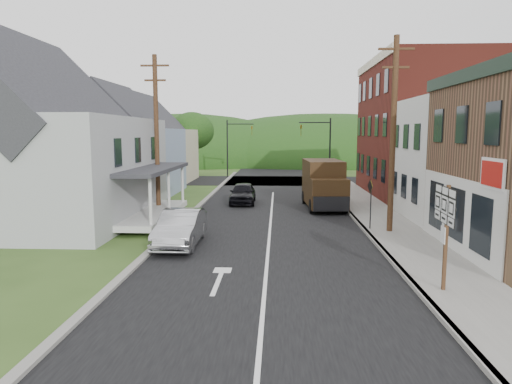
# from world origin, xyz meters

# --- Properties ---
(ground) EXTENTS (120.00, 120.00, 0.00)m
(ground) POSITION_xyz_m (0.00, 0.00, 0.00)
(ground) COLOR #2D4719
(ground) RESTS_ON ground
(road) EXTENTS (9.00, 90.00, 0.02)m
(road) POSITION_xyz_m (0.00, 10.00, 0.00)
(road) COLOR black
(road) RESTS_ON ground
(cross_road) EXTENTS (60.00, 9.00, 0.02)m
(cross_road) POSITION_xyz_m (0.00, 27.00, 0.00)
(cross_road) COLOR black
(cross_road) RESTS_ON ground
(sidewalk_right) EXTENTS (2.80, 55.00, 0.15)m
(sidewalk_right) POSITION_xyz_m (5.90, 8.00, 0.07)
(sidewalk_right) COLOR slate
(sidewalk_right) RESTS_ON ground
(curb_right) EXTENTS (0.20, 55.00, 0.15)m
(curb_right) POSITION_xyz_m (4.55, 8.00, 0.07)
(curb_right) COLOR slate
(curb_right) RESTS_ON ground
(curb_left) EXTENTS (0.30, 55.00, 0.12)m
(curb_left) POSITION_xyz_m (-4.65, 8.00, 0.06)
(curb_left) COLOR slate
(curb_left) RESTS_ON ground
(storefront_white) EXTENTS (8.00, 7.00, 6.50)m
(storefront_white) POSITION_xyz_m (11.30, 7.50, 3.25)
(storefront_white) COLOR silver
(storefront_white) RESTS_ON ground
(storefront_red) EXTENTS (8.00, 12.00, 10.00)m
(storefront_red) POSITION_xyz_m (11.30, 17.00, 5.00)
(storefront_red) COLOR #5E1E16
(storefront_red) RESTS_ON ground
(house_gray) EXTENTS (10.20, 12.24, 8.35)m
(house_gray) POSITION_xyz_m (-12.00, 6.00, 4.23)
(house_gray) COLOR #9A9C9F
(house_gray) RESTS_ON ground
(house_blue) EXTENTS (7.14, 8.16, 7.28)m
(house_blue) POSITION_xyz_m (-11.00, 17.00, 3.69)
(house_blue) COLOR #8293B2
(house_blue) RESTS_ON ground
(house_cream) EXTENTS (7.14, 8.16, 7.28)m
(house_cream) POSITION_xyz_m (-11.50, 26.00, 3.69)
(house_cream) COLOR beige
(house_cream) RESTS_ON ground
(utility_pole_right) EXTENTS (1.60, 0.26, 9.00)m
(utility_pole_right) POSITION_xyz_m (5.60, 3.50, 4.66)
(utility_pole_right) COLOR #472D19
(utility_pole_right) RESTS_ON ground
(utility_pole_left) EXTENTS (1.60, 0.26, 9.00)m
(utility_pole_left) POSITION_xyz_m (-6.50, 8.00, 4.66)
(utility_pole_left) COLOR #472D19
(utility_pole_left) RESTS_ON ground
(traffic_signal_right) EXTENTS (2.87, 0.20, 6.00)m
(traffic_signal_right) POSITION_xyz_m (4.30, 23.50, 3.76)
(traffic_signal_right) COLOR black
(traffic_signal_right) RESTS_ON ground
(traffic_signal_left) EXTENTS (2.87, 0.20, 6.00)m
(traffic_signal_left) POSITION_xyz_m (-4.30, 30.50, 3.76)
(traffic_signal_left) COLOR black
(traffic_signal_left) RESTS_ON ground
(tree_left_b) EXTENTS (4.80, 4.80, 6.94)m
(tree_left_b) POSITION_xyz_m (-17.00, 12.00, 4.88)
(tree_left_b) COLOR #382616
(tree_left_b) RESTS_ON ground
(tree_left_c) EXTENTS (5.80, 5.80, 8.41)m
(tree_left_c) POSITION_xyz_m (-19.00, 20.00, 5.94)
(tree_left_c) COLOR #382616
(tree_left_c) RESTS_ON ground
(tree_left_d) EXTENTS (4.80, 4.80, 6.94)m
(tree_left_d) POSITION_xyz_m (-9.00, 32.00, 4.88)
(tree_left_d) COLOR #382616
(tree_left_d) RESTS_ON ground
(forested_ridge) EXTENTS (90.00, 30.00, 16.00)m
(forested_ridge) POSITION_xyz_m (0.00, 55.00, 0.00)
(forested_ridge) COLOR #10340F
(forested_ridge) RESTS_ON ground
(silver_sedan) EXTENTS (1.58, 4.48, 1.47)m
(silver_sedan) POSITION_xyz_m (-3.67, 0.83, 0.74)
(silver_sedan) COLOR #A9A9AE
(silver_sedan) RESTS_ON ground
(dark_sedan) EXTENTS (1.70, 4.10, 1.39)m
(dark_sedan) POSITION_xyz_m (-1.96, 12.35, 0.69)
(dark_sedan) COLOR black
(dark_sedan) RESTS_ON ground
(delivery_van) EXTENTS (2.50, 5.46, 2.99)m
(delivery_van) POSITION_xyz_m (3.24, 10.70, 1.51)
(delivery_van) COLOR black
(delivery_van) RESTS_ON ground
(route_sign_cluster) EXTENTS (0.19, 1.76, 3.09)m
(route_sign_cluster) POSITION_xyz_m (5.19, -4.56, 2.15)
(route_sign_cluster) COLOR #472D19
(route_sign_cluster) RESTS_ON sidewalk_right
(warning_sign) EXTENTS (0.15, 0.65, 2.36)m
(warning_sign) POSITION_xyz_m (4.78, 4.01, 1.66)
(warning_sign) COLOR black
(warning_sign) RESTS_ON sidewalk_right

